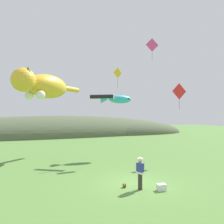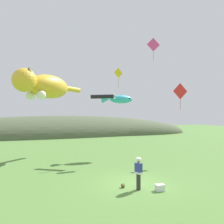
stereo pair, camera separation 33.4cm
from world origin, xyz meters
name	(u,v)px [view 1 (the left image)]	position (x,y,z in m)	size (l,w,h in m)	color
ground_plane	(137,184)	(0.00, 0.00, 0.00)	(120.00, 120.00, 0.00)	#517A38
distant_hill_ridge	(71,135)	(2.49, 32.63, 0.00)	(58.31, 14.12, 7.88)	#4C563D
festival_attendant	(140,172)	(-0.34, -1.00, 0.95)	(0.36, 0.47, 1.77)	#332D28
kite_spool	(124,186)	(-1.01, -0.37, 0.12)	(0.12, 0.23, 0.23)	olive
picnic_cooler	(161,187)	(0.67, -1.58, 0.18)	(0.52, 0.37, 0.36)	white
kite_giant_cat	(43,86)	(-4.71, 9.24, 6.81)	(6.88, 6.27, 2.62)	gold
kite_fish_windsock	(117,99)	(2.30, 8.37, 5.72)	(3.20, 1.13, 0.97)	#33B2CC
kite_tube_streamer	(102,97)	(0.31, 7.10, 5.82)	(2.09, 1.57, 0.44)	black
kite_diamond_pink	(152,45)	(6.03, 7.75, 11.42)	(1.39, 0.29, 2.32)	#E53F8C
kite_diamond_red	(179,92)	(6.76, 4.39, 6.27)	(1.50, 0.10, 2.40)	red
kite_diamond_gold	(118,73)	(1.89, 7.24, 8.10)	(0.96, 0.26, 1.89)	yellow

